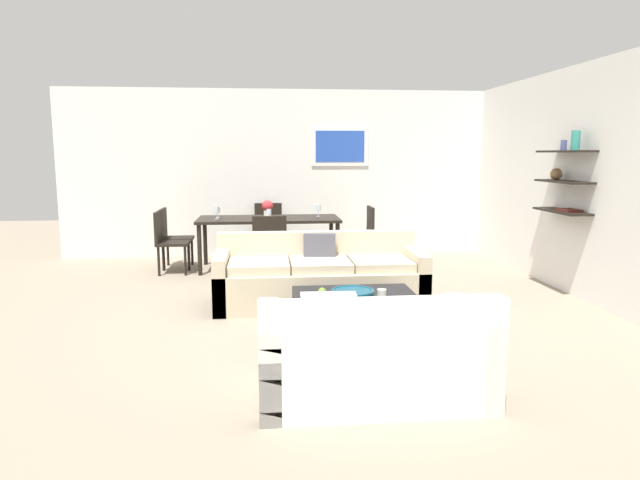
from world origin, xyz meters
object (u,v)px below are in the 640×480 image
at_px(wine_glass_head, 268,208).
at_px(wine_glass_foot, 269,213).
at_px(candle_jar, 382,293).
at_px(dining_chair_left_near, 167,238).
at_px(sofa_beige, 319,279).
at_px(centerpiece_vase, 267,208).
at_px(decorative_bowl, 353,293).
at_px(dining_table, 269,222).
at_px(dining_chair_left_far, 171,234).
at_px(dining_chair_foot, 270,244).
at_px(wine_glass_left_near, 217,210).
at_px(loveseat_white, 372,356).
at_px(dining_chair_right_far, 363,231).
at_px(dining_chair_head, 268,227).
at_px(wine_glass_right_far, 318,208).
at_px(apple_on_coffee_table, 322,292).
at_px(coffee_table, 357,318).
at_px(wine_glass_left_far, 218,210).

bearing_deg(wine_glass_head, wine_glass_foot, -90.00).
height_order(candle_jar, dining_chair_left_near, dining_chair_left_near).
height_order(sofa_beige, centerpiece_vase, centerpiece_vase).
distance_m(decorative_bowl, dining_table, 3.36).
distance_m(decorative_bowl, dining_chair_left_far, 4.09).
bearing_deg(dining_chair_left_near, wine_glass_foot, -7.34).
height_order(dining_chair_foot, wine_glass_left_near, wine_glass_left_near).
xyz_separation_m(loveseat_white, dining_chair_left_far, (-2.09, 4.73, 0.21)).
distance_m(decorative_bowl, dining_chair_right_far, 3.55).
distance_m(loveseat_white, wine_glass_head, 4.99).
height_order(dining_table, dining_chair_head, dining_chair_head).
distance_m(candle_jar, wine_glass_head, 3.81).
relative_size(decorative_bowl, wine_glass_right_far, 2.25).
xyz_separation_m(sofa_beige, decorative_bowl, (0.19, -1.20, 0.13)).
relative_size(sofa_beige, wine_glass_right_far, 13.14).
bearing_deg(dining_chair_foot, wine_glass_right_far, 52.46).
relative_size(dining_chair_foot, wine_glass_head, 5.75).
bearing_deg(wine_glass_head, wine_glass_left_near, -146.23).
relative_size(apple_on_coffee_table, dining_chair_left_far, 0.09).
bearing_deg(centerpiece_vase, dining_chair_left_far, 169.69).
relative_size(coffee_table, wine_glass_foot, 6.89).
bearing_deg(apple_on_coffee_table, sofa_beige, 85.72).
bearing_deg(dining_chair_left_far, wine_glass_left_near, -24.14).
bearing_deg(centerpiece_vase, decorative_bowl, -77.02).
bearing_deg(coffee_table, dining_chair_foot, 107.59).
distance_m(dining_chair_left_near, dining_chair_head, 1.77).
bearing_deg(dining_chair_left_far, wine_glass_right_far, -2.37).
bearing_deg(dining_chair_right_far, wine_glass_left_far, -177.63).
bearing_deg(dining_chair_left_near, loveseat_white, -64.23).
height_order(wine_glass_left_near, wine_glass_foot, wine_glass_left_near).
relative_size(dining_chair_right_far, wine_glass_foot, 5.35).
xyz_separation_m(wine_glass_left_near, wine_glass_head, (0.74, 0.49, -0.02)).
bearing_deg(dining_chair_head, sofa_beige, -79.55).
distance_m(coffee_table, dining_chair_foot, 2.56).
distance_m(sofa_beige, centerpiece_vase, 2.18).
bearing_deg(dining_chair_head, decorative_bowl, -80.03).
xyz_separation_m(candle_jar, wine_glass_head, (-0.99, 3.65, 0.45)).
xyz_separation_m(loveseat_white, wine_glass_right_far, (0.07, 4.64, 0.58)).
xyz_separation_m(sofa_beige, wine_glass_left_far, (-1.28, 2.18, 0.56)).
relative_size(coffee_table, candle_jar, 13.24).
distance_m(dining_table, dining_chair_left_near, 1.45).
bearing_deg(sofa_beige, candle_jar, -69.15).
distance_m(dining_chair_left_near, dining_chair_left_far, 0.40).
bearing_deg(dining_chair_left_far, apple_on_coffee_table, -60.89).
height_order(dining_chair_left_near, centerpiece_vase, centerpiece_vase).
height_order(coffee_table, dining_table, dining_table).
xyz_separation_m(decorative_bowl, dining_table, (-0.72, 3.28, 0.26)).
xyz_separation_m(sofa_beige, wine_glass_left_near, (-1.28, 1.96, 0.59)).
relative_size(sofa_beige, centerpiece_vase, 8.74).
xyz_separation_m(dining_chair_foot, wine_glass_right_far, (0.74, 0.96, 0.37)).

